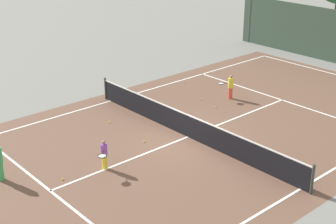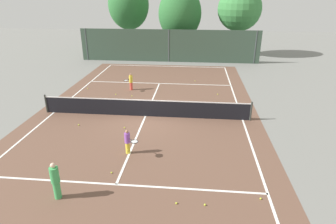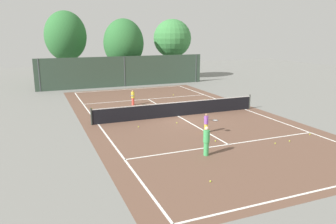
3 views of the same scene
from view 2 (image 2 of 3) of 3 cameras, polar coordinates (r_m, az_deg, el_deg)
The scene contains 22 objects.
ground_plane at distance 16.60m, azimuth -4.49°, elevation -0.82°, with size 80.00×80.00×0.00m, color slate.
court_surface at distance 16.60m, azimuth -4.49°, elevation -0.81°, with size 13.00×25.00×0.01m.
tennis_net at distance 16.40m, azimuth -4.54°, elevation 0.82°, with size 11.90×0.10×1.10m.
perimeter_fence at distance 29.53m, azimuth 0.16°, elevation 12.98°, with size 18.00×0.12×3.20m.
tree_0 at distance 35.71m, azimuth -7.83°, elevation 20.33°, with size 4.68×4.73×8.05m.
tree_1 at distance 32.43m, azimuth 2.37°, elevation 18.88°, with size 4.57×4.58×7.19m.
tree_2 at distance 33.21m, azimuth 14.01°, elevation 19.20°, with size 4.62×4.62×7.24m.
player_0 at distance 21.01m, azimuth -7.41°, elevation 6.03°, with size 0.58×0.83×1.22m.
player_1 at distance 10.71m, azimuth -21.42°, elevation -12.51°, with size 0.30×0.30×1.41m.
player_2 at distance 12.70m, azimuth -7.97°, elevation -5.81°, with size 0.75×0.70×1.13m.
tennis_ball_0 at distance 15.27m, azimuth -8.62°, elevation -3.08°, with size 0.07×0.07×0.07m, color #CCE533.
tennis_ball_1 at distance 11.79m, azimuth -11.13°, elevation -11.71°, with size 0.07×0.07×0.07m, color #CCE533.
tennis_ball_2 at distance 10.19m, azimuth 7.34°, elevation -17.78°, with size 0.07×0.07×0.07m, color #CCE533.
tennis_ball_3 at distance 20.31m, azimuth 9.84°, elevation 3.49°, with size 0.07×0.07×0.07m, color #CCE533.
tennis_ball_4 at distance 20.33m, azimuth -10.32°, elevation 3.48°, with size 0.07×0.07×0.07m, color #CCE533.
tennis_ball_5 at distance 10.83m, azimuth 17.91°, elevation -16.02°, with size 0.07×0.07×0.07m, color #CCE533.
tennis_ball_6 at distance 16.13m, azimuth -17.29°, elevation -2.46°, with size 0.07×0.07×0.07m, color #CCE533.
tennis_ball_7 at distance 19.82m, azimuth -7.17°, elevation 3.17°, with size 0.07×0.07×0.07m, color #CCE533.
tennis_ball_9 at distance 23.19m, azimuth 5.39°, elevation 6.16°, with size 0.07×0.07×0.07m, color #CCE533.
tennis_ball_10 at distance 18.61m, azimuth -20.98°, elevation 0.46°, with size 0.07×0.07×0.07m, color #CCE533.
tennis_ball_11 at distance 10.17m, azimuth 1.68°, elevation -17.62°, with size 0.07×0.07×0.07m, color #CCE533.
tennis_ball_12 at distance 22.07m, azimuth -15.68°, elevation 4.54°, with size 0.07×0.07×0.07m, color #CCE533.
Camera 2 is at (2.78, -14.97, 6.63)m, focal length 30.73 mm.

